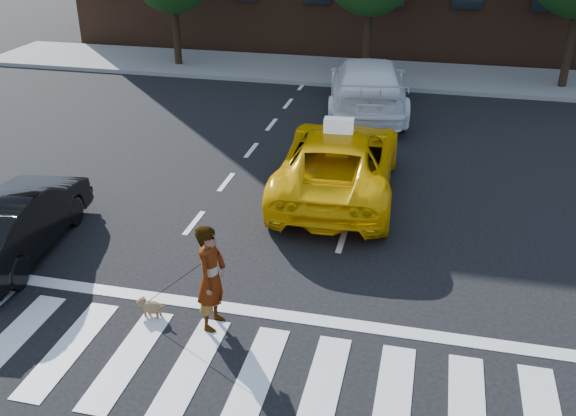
{
  "coord_description": "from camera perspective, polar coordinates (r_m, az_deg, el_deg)",
  "views": [
    {
      "loc": [
        3.13,
        -6.94,
        6.38
      ],
      "look_at": [
        0.7,
        3.41,
        1.1
      ],
      "focal_mm": 40.0,
      "sensor_mm": 36.0,
      "label": 1
    }
  ],
  "objects": [
    {
      "name": "stop_line",
      "position": [
        11.11,
        -5.71,
        -8.76
      ],
      "size": [
        12.0,
        0.3,
        0.01
      ],
      "primitive_type": "cube",
      "color": "silver",
      "rests_on": "ground"
    },
    {
      "name": "woman",
      "position": [
        10.22,
        -6.82,
        -6.18
      ],
      "size": [
        0.49,
        0.7,
        1.82
      ],
      "primitive_type": "imported",
      "rotation": [
        0.0,
        0.0,
        1.49
      ],
      "color": "#999999",
      "rests_on": "ground"
    },
    {
      "name": "taxi",
      "position": [
        14.86,
        4.53,
        4.17
      ],
      "size": [
        2.81,
        5.69,
        1.55
      ],
      "primitive_type": "imported",
      "rotation": [
        0.0,
        0.0,
        3.19
      ],
      "color": "#F7B705",
      "rests_on": "ground"
    },
    {
      "name": "ground",
      "position": [
        9.93,
        -8.7,
        -13.92
      ],
      "size": [
        120.0,
        120.0,
        0.0
      ],
      "primitive_type": "plane",
      "color": "black",
      "rests_on": "ground"
    },
    {
      "name": "black_sedan",
      "position": [
        13.42,
        -23.2,
        -0.99
      ],
      "size": [
        1.95,
        4.32,
        1.37
      ],
      "primitive_type": "imported",
      "rotation": [
        0.0,
        0.0,
        3.26
      ],
      "color": "black",
      "rests_on": "ground"
    },
    {
      "name": "dog",
      "position": [
        11.01,
        -12.17,
        -8.54
      ],
      "size": [
        0.55,
        0.24,
        0.31
      ],
      "rotation": [
        0.0,
        0.0,
        -0.1
      ],
      "color": "#976E4C",
      "rests_on": "ground"
    },
    {
      "name": "white_suv",
      "position": [
        20.72,
        7.11,
        10.74
      ],
      "size": [
        3.19,
        6.17,
        1.71
      ],
      "primitive_type": "imported",
      "rotation": [
        0.0,
        0.0,
        3.28
      ],
      "color": "white",
      "rests_on": "ground"
    },
    {
      "name": "taxi_sign",
      "position": [
        14.35,
        4.54,
        7.33
      ],
      "size": [
        0.66,
        0.31,
        0.32
      ],
      "primitive_type": "cube",
      "rotation": [
        0.0,
        0.0,
        3.19
      ],
      "color": "white",
      "rests_on": "taxi"
    },
    {
      "name": "sidewalk_far",
      "position": [
        25.44,
        5.86,
        11.91
      ],
      "size": [
        30.0,
        4.0,
        0.15
      ],
      "primitive_type": "cube",
      "color": "slate",
      "rests_on": "ground"
    },
    {
      "name": "crosswalk",
      "position": [
        9.93,
        -8.7,
        -13.89
      ],
      "size": [
        13.0,
        2.4,
        0.01
      ],
      "primitive_type": "cube",
      "color": "silver",
      "rests_on": "ground"
    }
  ]
}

